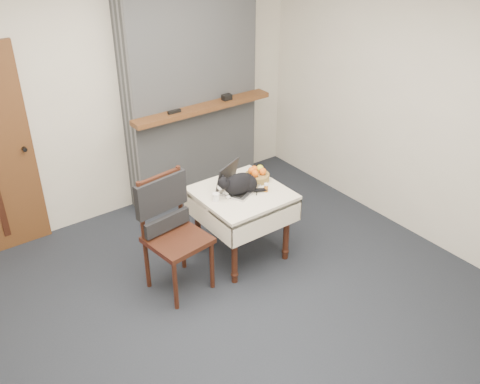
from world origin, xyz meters
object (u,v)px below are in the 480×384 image
object	(u,v)px
laptop	(236,184)
pill_bottle	(266,187)
side_table	(242,202)
cream_jar	(216,197)
fruit_basket	(257,175)
chair	(169,218)
cat	(240,184)

from	to	relation	value
laptop	pill_bottle	world-z (taller)	laptop
side_table	cream_jar	world-z (taller)	cream_jar
cream_jar	fruit_basket	world-z (taller)	fruit_basket
laptop	chair	xyz separation A→B (m)	(-0.72, -0.03, -0.08)
laptop	chair	distance (m)	0.73
cream_jar	pill_bottle	size ratio (longest dim) A/B	0.87
cream_jar	pill_bottle	world-z (taller)	pill_bottle
chair	side_table	bearing A→B (deg)	-10.49
laptop	pill_bottle	distance (m)	0.28
cat	fruit_basket	distance (m)	0.30
cream_jar	chair	size ratio (longest dim) A/B	0.07
side_table	chair	xyz separation A→B (m)	(-0.74, 0.04, 0.09)
cat	chair	bearing A→B (deg)	-176.78
laptop	cat	distance (m)	0.09
cream_jar	chair	xyz separation A→B (m)	(-0.47, 0.03, -0.06)
cat	laptop	bearing A→B (deg)	91.74
side_table	cream_jar	size ratio (longest dim) A/B	10.94
pill_bottle	side_table	bearing A→B (deg)	144.99
laptop	chair	world-z (taller)	chair
laptop	pill_bottle	xyz separation A→B (m)	(0.20, -0.19, -0.02)
cat	pill_bottle	distance (m)	0.25
cream_jar	fruit_basket	distance (m)	0.53
laptop	pill_bottle	bearing A→B (deg)	-67.92
side_table	cat	size ratio (longest dim) A/B	1.72
side_table	chair	size ratio (longest dim) A/B	0.73
side_table	fruit_basket	world-z (taller)	fruit_basket
side_table	fruit_basket	bearing A→B (deg)	20.85
chair	pill_bottle	bearing A→B (deg)	-17.72
cat	pill_bottle	world-z (taller)	cat
cat	fruit_basket	xyz separation A→B (m)	(0.28, 0.11, -0.04)
cat	fruit_basket	size ratio (longest dim) A/B	1.95
cat	chair	distance (m)	0.73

